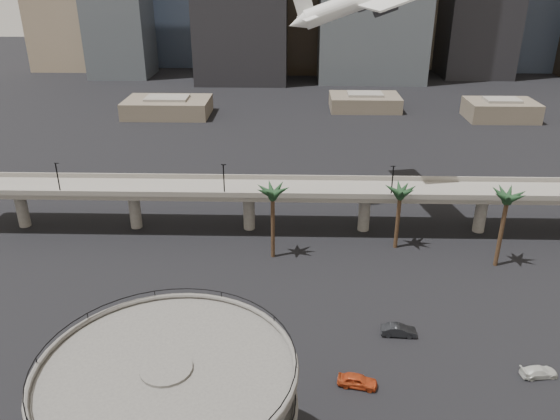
{
  "coord_description": "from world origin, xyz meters",
  "views": [
    {
      "loc": [
        -2.56,
        -39.64,
        47.03
      ],
      "look_at": [
        -4.34,
        28.0,
        16.25
      ],
      "focal_mm": 35.0,
      "sensor_mm": 36.0,
      "label": 1
    }
  ],
  "objects_px": {
    "car_b": "(399,330)",
    "car_c": "(539,372)",
    "overpass": "(307,194)",
    "car_a": "(357,381)"
  },
  "relations": [
    {
      "from": "car_b",
      "to": "car_c",
      "type": "height_order",
      "value": "car_b"
    },
    {
      "from": "overpass",
      "to": "car_b",
      "type": "xyz_separation_m",
      "value": [
        12.2,
        -32.72,
        -6.53
      ]
    },
    {
      "from": "overpass",
      "to": "car_c",
      "type": "relative_size",
      "value": 28.2
    },
    {
      "from": "car_b",
      "to": "car_c",
      "type": "bearing_deg",
      "value": -112.83
    },
    {
      "from": "car_a",
      "to": "car_c",
      "type": "xyz_separation_m",
      "value": [
        22.76,
        2.35,
        -0.15
      ]
    },
    {
      "from": "car_a",
      "to": "car_c",
      "type": "height_order",
      "value": "car_a"
    },
    {
      "from": "car_b",
      "to": "car_c",
      "type": "xyz_separation_m",
      "value": [
        16.04,
        -7.77,
        -0.14
      ]
    },
    {
      "from": "car_c",
      "to": "car_b",
      "type": "bearing_deg",
      "value": 56.23
    },
    {
      "from": "overpass",
      "to": "car_a",
      "type": "relative_size",
      "value": 26.92
    },
    {
      "from": "car_b",
      "to": "overpass",
      "type": "bearing_deg",
      "value": 23.47
    }
  ]
}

